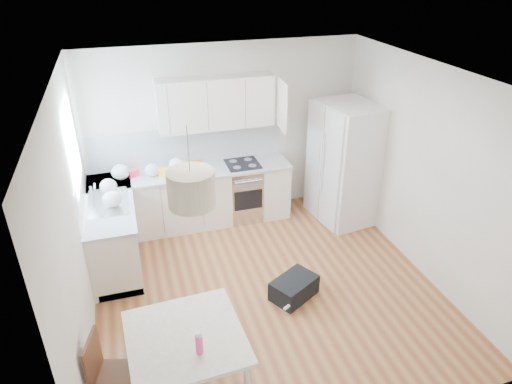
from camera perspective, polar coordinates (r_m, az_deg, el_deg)
floor at (r=5.99m, az=1.22°, el=-11.75°), size 4.20×4.20×0.00m
ceiling at (r=4.74m, az=1.55°, el=14.19°), size 4.20×4.20×0.00m
wall_back at (r=7.08m, az=-3.95°, el=7.43°), size 4.20×0.00×4.20m
wall_left at (r=5.07m, az=-21.88°, el=-3.55°), size 0.00×4.20×4.20m
wall_right at (r=6.16m, az=20.30°, el=2.40°), size 0.00×4.20×4.20m
window_glassblock at (r=5.94m, az=-21.93°, el=5.39°), size 0.02×1.00×1.00m
cabinets_back at (r=7.09m, az=-7.87°, el=-0.84°), size 3.00×0.60×0.88m
cabinets_left at (r=6.53m, az=-17.39°, el=-4.72°), size 0.60×1.80×0.88m
counter_back at (r=6.89m, az=-8.11°, el=2.51°), size 3.02×0.64×0.04m
counter_left at (r=6.31m, az=-17.98°, el=-1.19°), size 0.64×1.82×0.04m
backsplash_back at (r=7.03m, az=-8.69°, el=5.78°), size 3.00×0.01×0.58m
backsplash_left at (r=6.19m, az=-21.09°, el=0.95°), size 0.01×1.80×0.58m
upper_cabinets at (r=6.74m, az=-5.04°, el=11.01°), size 1.70×0.32×0.75m
range_oven at (r=7.23m, az=-1.63°, el=0.04°), size 0.50×0.61×0.88m
sink at (r=6.26m, az=-17.99°, el=-1.29°), size 0.50×0.80×0.16m
refrigerator at (r=7.13m, az=11.21°, el=3.50°), size 1.01×1.05×1.88m
dining_table at (r=4.35m, az=-8.75°, el=-18.17°), size 1.07×1.07×0.80m
dining_chair at (r=4.62m, az=-16.99°, el=-20.95°), size 0.45×0.45×0.87m
drink_bottle at (r=4.06m, az=-7.13°, el=-18.19°), size 0.07×0.07×0.22m
gym_bag at (r=5.79m, az=4.77°, el=-11.86°), size 0.67×0.60×0.26m
pendant_lamp at (r=3.61m, az=-8.10°, el=0.43°), size 0.42×0.42×0.29m
grocery_bag_a at (r=6.78m, az=-16.60°, el=2.41°), size 0.25×0.22×0.23m
grocery_bag_b at (r=6.78m, az=-12.87°, el=2.69°), size 0.21×0.18×0.19m
grocery_bag_c at (r=6.82m, az=-9.78°, el=3.36°), size 0.26×0.22×0.23m
grocery_bag_d at (r=6.45m, az=-17.97°, el=0.71°), size 0.23×0.19×0.20m
grocery_bag_e at (r=6.08m, az=-17.58°, el=-0.88°), size 0.24×0.20×0.21m
snack_orange at (r=6.90m, az=-7.47°, el=3.33°), size 0.18×0.11×0.12m
snack_yellow at (r=6.76m, az=-11.32°, el=2.46°), size 0.19×0.14×0.12m
snack_red at (r=6.85m, az=-15.09°, el=2.29°), size 0.17×0.15×0.10m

